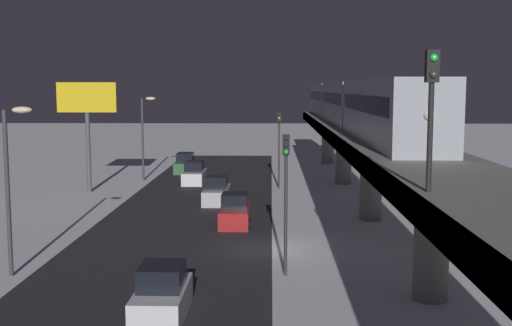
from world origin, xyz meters
name	(u,v)px	position (x,y,z in m)	size (l,w,h in m)	color
ground_plane	(260,250)	(0.00, 0.00, 0.00)	(240.00, 240.00, 0.00)	white
avenue_asphalt	(168,249)	(4.89, 0.00, 0.00)	(11.00, 93.45, 0.01)	#28282D
elevated_railway	(393,160)	(-6.85, 0.00, 4.76)	(5.00, 93.45, 5.51)	gray
subway_train	(348,102)	(-6.95, -20.87, 7.29)	(2.94, 55.47, 3.40)	#999EA8
rail_signal	(431,96)	(-5.03, 14.74, 8.23)	(0.36, 0.41, 4.00)	black
sedan_red	(235,212)	(1.69, -6.11, 0.78)	(1.91, 4.18, 1.97)	#A51E1E
sedan_white	(162,296)	(3.49, 9.97, 0.80)	(1.80, 4.02, 1.97)	silver
sedan_green	(185,164)	(8.09, -30.78, 0.80)	(1.80, 4.43, 1.97)	#2D6038
sedan_white_2	(194,174)	(6.29, -23.42, 0.80)	(1.80, 4.37, 1.97)	silver
sedan_silver	(217,192)	(3.49, -13.78, 0.80)	(1.80, 4.49, 1.97)	#B2B2B7
traffic_light_near	(286,184)	(-1.21, 4.63, 4.20)	(0.32, 0.44, 6.40)	#2D2D2D
traffic_light_mid	(279,139)	(-1.21, -20.56, 4.20)	(0.32, 0.44, 6.40)	#2D2D2D
commercial_billboard	(87,108)	(14.29, -18.36, 6.83)	(4.80, 0.36, 8.90)	#4C4C51
street_lamp_near	(12,170)	(10.96, 5.00, 4.81)	(1.35, 0.44, 7.65)	#38383D
street_lamp_far	(145,128)	(10.96, -25.00, 4.81)	(1.35, 0.44, 7.65)	#38383D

